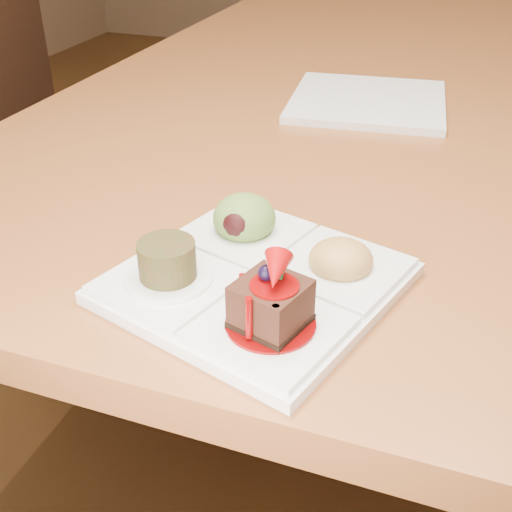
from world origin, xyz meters
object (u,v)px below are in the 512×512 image
(dining_table, at_px, (385,105))
(chair_left, at_px, (71,116))
(sampler_plate, at_px, (257,270))
(second_plate, at_px, (368,101))

(dining_table, distance_m, chair_left, 0.68)
(sampler_plate, relative_size, second_plate, 1.19)
(chair_left, bearing_deg, sampler_plate, 22.08)
(dining_table, distance_m, second_plate, 0.22)
(chair_left, relative_size, second_plate, 4.46)
(dining_table, bearing_deg, second_plate, -89.48)
(chair_left, height_order, sampler_plate, chair_left)
(chair_left, xyz_separation_m, second_plate, (0.67, -0.15, 0.15))
(dining_table, relative_size, second_plate, 7.56)
(chair_left, height_order, second_plate, chair_left)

